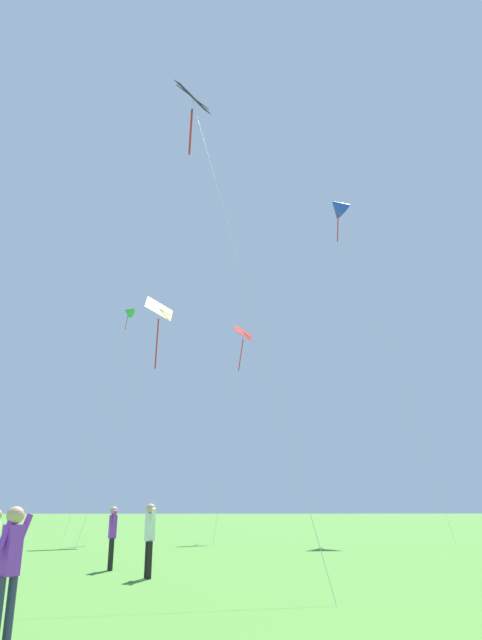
{
  "coord_description": "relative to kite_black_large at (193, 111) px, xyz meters",
  "views": [
    {
      "loc": [
        -1.31,
        -3.71,
        1.7
      ],
      "look_at": [
        0.37,
        28.23,
        12.42
      ],
      "focal_mm": 31.63,
      "sensor_mm": 36.0,
      "label": 1
    }
  ],
  "objects": [
    {
      "name": "kite_black_large",
      "position": [
        0.0,
        0.0,
        0.0
      ],
      "size": [
        4.44,
        12.05,
        21.29
      ],
      "color": "black",
      "rests_on": "ground_plane"
    },
    {
      "name": "kite_blue_delta",
      "position": [
        11.45,
        19.47,
        6.47
      ],
      "size": [
        3.18,
        13.06,
        26.93
      ],
      "color": "blue",
      "rests_on": "ground_plane"
    },
    {
      "name": "kite_green_small",
      "position": [
        -5.54,
        19.84,
        -3.15
      ],
      "size": [
        2.9,
        4.8,
        16.8
      ],
      "color": "green",
      "rests_on": "ground_plane"
    },
    {
      "name": "kite_yellow_diamond",
      "position": [
        -2.53,
        13.22,
        -6.19
      ],
      "size": [
        3.48,
        7.71,
        15.18
      ],
      "color": "yellow",
      "rests_on": "ground_plane"
    },
    {
      "name": "kite_red_high",
      "position": [
        3.08,
        14.57,
        -7.03
      ],
      "size": [
        2.56,
        8.2,
        13.76
      ],
      "color": "red",
      "rests_on": "ground_plane"
    },
    {
      "name": "person_near_tree",
      "position": [
        -1.76,
        -4.11,
        -18.33
      ],
      "size": [
        0.28,
        0.56,
        1.76
      ],
      "color": "black",
      "rests_on": "ground_plane"
    },
    {
      "name": "person_with_spool",
      "position": [
        -0.47,
        -6.18,
        -18.29
      ],
      "size": [
        0.34,
        0.56,
        1.82
      ],
      "color": "black",
      "rests_on": "ground_plane"
    },
    {
      "name": "person_child_small",
      "position": [
        -1.55,
        -13.74,
        -18.35
      ],
      "size": [
        0.4,
        0.5,
        1.73
      ],
      "color": "#2D3351",
      "rests_on": "ground_plane"
    }
  ]
}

